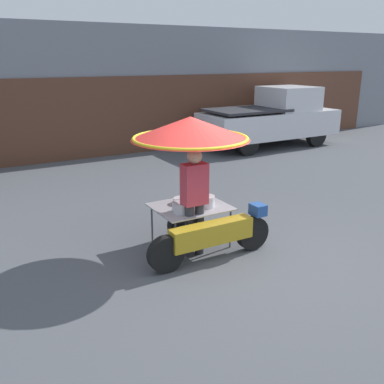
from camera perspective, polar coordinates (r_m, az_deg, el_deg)
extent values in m
plane|color=#4C4F54|center=(6.67, 6.81, -8.75)|extent=(36.00, 36.00, 0.00)
cube|color=gray|center=(14.21, -15.34, 12.92)|extent=(28.00, 2.00, 3.91)
cube|color=#563323|center=(13.30, -13.91, 9.48)|extent=(23.80, 0.06, 2.40)
cylinder|color=black|center=(6.89, 8.05, -5.44)|extent=(0.54, 0.14, 0.54)
cylinder|color=black|center=(6.14, -3.50, -8.27)|extent=(0.54, 0.14, 0.54)
cube|color=#B7931E|center=(6.41, 2.64, -5.51)|extent=(1.35, 0.24, 0.32)
cube|color=#234C93|center=(6.80, 8.78, -2.34)|extent=(0.20, 0.24, 0.18)
cylinder|color=black|center=(7.23, -1.36, -4.36)|extent=(0.49, 0.14, 0.49)
cylinder|color=#515156|center=(6.88, 5.12, -4.90)|extent=(0.03, 0.03, 0.65)
cylinder|color=#515156|center=(7.53, 1.49, -2.81)|extent=(0.03, 0.03, 0.65)
cylinder|color=#515156|center=(6.41, -2.21, -6.59)|extent=(0.03, 0.03, 0.65)
cylinder|color=#515156|center=(7.10, -5.36, -4.18)|extent=(0.03, 0.03, 0.65)
cube|color=#9E9EA3|center=(6.85, -0.21, -1.97)|extent=(1.16, 0.98, 0.02)
cylinder|color=#B2B2B7|center=(6.68, -0.21, 2.48)|extent=(0.03, 0.03, 1.08)
cone|color=red|center=(6.54, -0.22, 8.53)|extent=(1.82, 1.82, 0.35)
torus|color=yellow|center=(6.56, -0.22, 7.20)|extent=(1.78, 1.78, 0.05)
cylinder|color=#B7B7BC|center=(6.55, -1.45, -2.02)|extent=(0.28, 0.28, 0.16)
cylinder|color=silver|center=(6.79, 1.90, -1.24)|extent=(0.27, 0.27, 0.18)
cylinder|color=silver|center=(6.96, -1.43, -1.15)|extent=(0.26, 0.26, 0.09)
cylinder|color=#2D2D33|center=(6.54, -0.36, -5.16)|extent=(0.14, 0.14, 0.83)
cylinder|color=#2D2D33|center=(6.63, 1.00, -4.87)|extent=(0.14, 0.14, 0.83)
cube|color=#C13847|center=(6.34, 0.33, 1.06)|extent=(0.38, 0.22, 0.62)
sphere|color=tan|center=(6.24, 0.34, 4.81)|extent=(0.23, 0.23, 0.23)
cylinder|color=black|center=(15.47, 16.23, 7.25)|extent=(0.74, 0.24, 0.74)
cylinder|color=black|center=(16.55, 12.45, 8.16)|extent=(0.74, 0.24, 0.74)
cylinder|color=black|center=(13.54, 7.42, 6.41)|extent=(0.74, 0.24, 0.74)
cylinder|color=black|center=(14.76, 3.84, 7.43)|extent=(0.74, 0.24, 0.74)
cube|color=silver|center=(14.96, 10.27, 8.95)|extent=(4.90, 1.79, 0.83)
cube|color=silver|center=(15.38, 12.73, 12.08)|extent=(1.67, 1.65, 0.79)
cube|color=#2D2D33|center=(14.29, 7.30, 10.79)|extent=(2.55, 1.72, 0.08)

